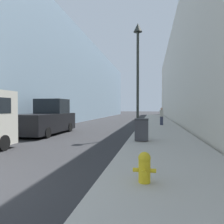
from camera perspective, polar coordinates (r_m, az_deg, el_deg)
name	(u,v)px	position (r m, az deg, el deg)	size (l,w,h in m)	color
sidewalk_right	(158,125)	(21.16, 12.04, -3.42)	(3.55, 60.00, 0.14)	#B7B2A8
building_left_glass	(49,81)	(32.73, -16.07, 7.84)	(12.00, 60.00, 11.18)	#849EB2
building_right_stone	(222,73)	(30.59, 26.78, 9.09)	(12.00, 60.00, 12.08)	beige
fire_hydrant	(144,167)	(4.84, 8.46, -13.92)	(0.49, 0.38, 0.66)	yellow
trash_bin	(142,129)	(10.65, 7.75, -4.52)	(0.65, 0.67, 1.07)	#3D3D42
lamppost	(138,62)	(13.11, 6.74, 12.95)	(0.51, 0.51, 6.51)	#2D332D
pickup_truck	(47,119)	(15.08, -16.64, -1.87)	(2.15, 5.49, 2.34)	black
pedestrian_on_sidewalk	(162,116)	(20.57, 12.81, -1.10)	(0.32, 0.21, 1.61)	#2D3347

